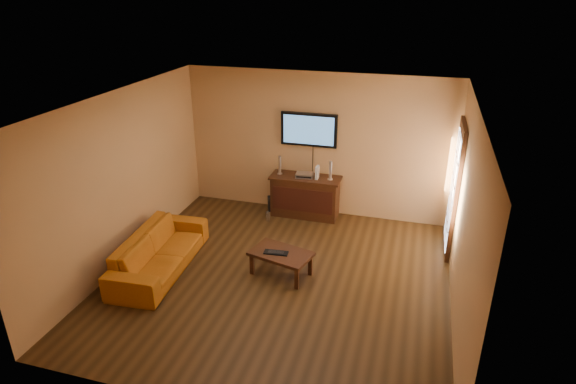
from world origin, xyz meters
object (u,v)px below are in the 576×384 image
at_px(speaker_left, 280,166).
at_px(subwoofer, 274,203).
at_px(speaker_right, 330,171).
at_px(game_console, 317,172).
at_px(sofa, 159,246).
at_px(bottle, 268,216).
at_px(television, 309,130).
at_px(media_console, 305,196).
at_px(keyboard, 276,252).
at_px(av_receiver, 305,175).
at_px(coffee_table, 281,256).

relative_size(speaker_left, subwoofer, 1.44).
height_order(speaker_right, game_console, speaker_right).
bearing_deg(subwoofer, speaker_left, -47.48).
distance_m(sofa, bottle, 2.32).
xyz_separation_m(television, speaker_right, (0.47, -0.21, -0.69)).
height_order(media_console, sofa, sofa).
height_order(subwoofer, keyboard, keyboard).
bearing_deg(keyboard, media_console, 92.16).
relative_size(game_console, bottle, 1.16).
height_order(sofa, speaker_right, speaker_right).
bearing_deg(av_receiver, coffee_table, -91.01).
distance_m(coffee_table, bottle, 1.84).
relative_size(coffee_table, keyboard, 2.69).
relative_size(media_console, av_receiver, 4.11).
xyz_separation_m(av_receiver, subwoofer, (-0.63, 0.08, -0.70)).
bearing_deg(coffee_table, bottle, 114.63).
height_order(game_console, bottle, game_console).
bearing_deg(speaker_right, coffee_table, -98.75).
height_order(speaker_left, subwoofer, speaker_left).
xyz_separation_m(sofa, speaker_right, (2.18, 2.45, 0.55)).
bearing_deg(television, bottle, -133.52).
height_order(media_console, game_console, game_console).
height_order(coffee_table, bottle, coffee_table).
bearing_deg(game_console, subwoofer, 173.68).
bearing_deg(sofa, television, -36.62).
bearing_deg(coffee_table, av_receiver, 94.51).
bearing_deg(subwoofer, keyboard, -93.97).
distance_m(speaker_left, speaker_right, 0.97).
distance_m(media_console, sofa, 2.99).
bearing_deg(media_console, speaker_left, 178.04).
height_order(sofa, subwoofer, sofa).
height_order(coffee_table, speaker_left, speaker_left).
xyz_separation_m(speaker_right, bottle, (-1.08, -0.43, -0.86)).
xyz_separation_m(speaker_left, bottle, (-0.11, -0.45, -0.86)).
height_order(speaker_left, speaker_right, same).
bearing_deg(speaker_right, media_console, -179.97).
bearing_deg(keyboard, coffee_table, 30.52).
bearing_deg(media_console, av_receiver, 179.83).
bearing_deg(television, subwoofer, -168.64).
bearing_deg(bottle, keyboard, -67.84).
height_order(television, game_console, television).
relative_size(media_console, subwoofer, 5.34).
xyz_separation_m(sofa, av_receiver, (1.69, 2.45, 0.43)).
distance_m(media_console, coffee_table, 2.09).
bearing_deg(bottle, game_console, 26.65).
bearing_deg(subwoofer, bottle, -108.56).
distance_m(television, sofa, 3.40).
relative_size(speaker_left, keyboard, 0.95).
xyz_separation_m(media_console, av_receiver, (-0.02, 0.00, 0.43)).
distance_m(subwoofer, bottle, 0.52).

